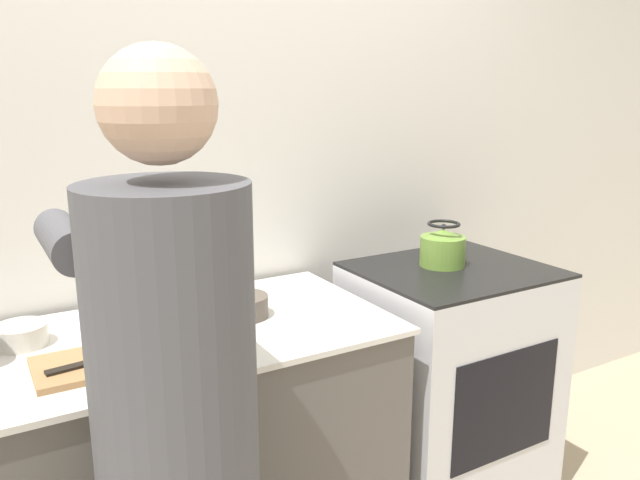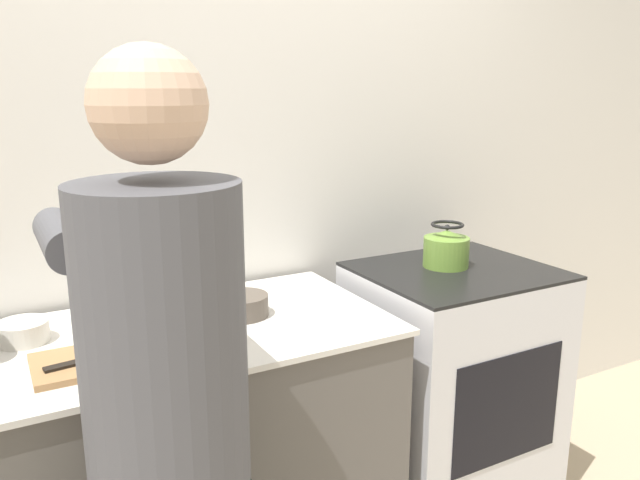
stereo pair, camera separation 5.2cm
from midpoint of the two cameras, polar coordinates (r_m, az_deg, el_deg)
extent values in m
cube|color=silver|center=(2.31, -9.24, 6.19)|extent=(8.00, 0.05, 2.60)
cube|color=#5B5651|center=(2.14, -14.31, -19.69)|extent=(1.37, 0.68, 0.87)
cube|color=silver|center=(1.93, -15.09, -8.61)|extent=(1.39, 0.70, 0.02)
cube|color=silver|center=(2.56, 10.97, -12.80)|extent=(0.69, 0.60, 0.93)
cube|color=black|center=(2.39, 11.47, -2.66)|extent=(0.69, 0.60, 0.01)
cube|color=black|center=(2.35, 15.90, -14.35)|extent=(0.49, 0.01, 0.41)
cylinder|color=#4C4C51|center=(1.31, -14.51, -9.05)|extent=(0.34, 0.34, 0.65)
sphere|color=#D1A889|center=(1.21, -15.85, 11.82)|extent=(0.22, 0.22, 0.22)
cylinder|color=#4C4C51|center=(1.52, -23.25, -0.02)|extent=(0.09, 0.30, 0.09)
cylinder|color=#4C4C51|center=(1.57, -12.89, 1.23)|extent=(0.09, 0.30, 0.09)
cube|color=#A87A4C|center=(1.78, -19.81, -10.35)|extent=(0.36, 0.22, 0.02)
cube|color=silver|center=(1.77, -18.90, -10.01)|extent=(0.16, 0.06, 0.01)
cube|color=black|center=(1.74, -23.02, -10.81)|extent=(0.10, 0.04, 0.01)
cylinder|color=olive|center=(2.40, 10.53, -1.00)|extent=(0.17, 0.17, 0.11)
cone|color=olive|center=(2.38, 10.61, 0.64)|extent=(0.14, 0.14, 0.03)
sphere|color=black|center=(2.38, 10.63, 1.21)|extent=(0.02, 0.02, 0.02)
torus|color=black|center=(2.38, 10.64, 1.45)|extent=(0.12, 0.12, 0.01)
cylinder|color=silver|center=(1.98, -26.33, -7.80)|extent=(0.14, 0.14, 0.06)
cylinder|color=brown|center=(2.01, -7.87, -6.01)|extent=(0.17, 0.17, 0.07)
camera|label=1|loc=(0.03, -90.77, -0.19)|focal=35.00mm
camera|label=2|loc=(0.03, 89.23, 0.19)|focal=35.00mm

